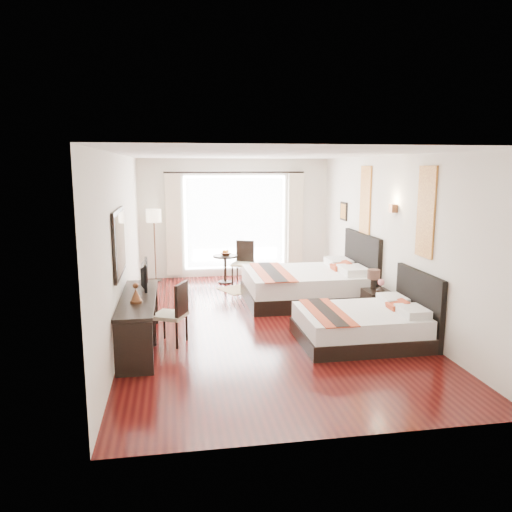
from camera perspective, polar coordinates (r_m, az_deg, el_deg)
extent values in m
cube|color=#340909|center=(8.57, 0.76, -7.59)|extent=(4.50, 7.50, 0.01)
cube|color=white|center=(8.16, 0.81, 11.44)|extent=(4.50, 7.50, 0.02)
cube|color=silver|center=(8.92, 15.13, 2.03)|extent=(0.01, 7.50, 2.80)
cube|color=silver|center=(8.16, -14.93, 1.31)|extent=(0.01, 7.50, 2.80)
cube|color=silver|center=(11.93, -2.42, 4.34)|extent=(4.50, 0.01, 2.80)
cube|color=silver|center=(4.68, 8.98, -4.90)|extent=(4.50, 0.01, 2.80)
cube|color=white|center=(11.92, -2.41, 3.85)|extent=(2.40, 0.02, 2.20)
cube|color=white|center=(11.86, -2.37, 3.82)|extent=(2.30, 0.02, 2.10)
cube|color=beige|center=(11.74, -9.40, 3.53)|extent=(0.35, 0.14, 2.35)
cube|color=beige|center=(12.09, 4.51, 3.82)|extent=(0.35, 0.14, 2.35)
cube|color=maroon|center=(7.79, 18.85, 4.78)|extent=(0.03, 0.50, 1.35)
cube|color=maroon|center=(9.94, 12.39, 6.13)|extent=(0.03, 0.50, 1.35)
cube|color=#4F2F1C|center=(8.70, 15.39, 5.27)|extent=(0.10, 0.14, 0.14)
cube|color=black|center=(7.30, -15.40, 1.47)|extent=(0.04, 1.25, 0.95)
cube|color=white|center=(7.30, -15.20, 1.47)|extent=(0.01, 1.12, 0.82)
cube|color=black|center=(7.76, 11.64, -8.81)|extent=(1.81, 1.41, 0.22)
cube|color=silver|center=(7.69, 11.71, -7.10)|extent=(1.75, 1.37, 0.26)
cube|color=black|center=(8.02, 18.08, -5.37)|extent=(0.08, 1.41, 1.06)
cube|color=#AF461C|center=(7.49, 8.10, -6.35)|extent=(0.48, 1.47, 0.02)
cube|color=black|center=(9.85, 5.46, -4.41)|extent=(2.26, 1.77, 0.28)
cube|color=silver|center=(9.78, 5.49, -2.68)|extent=(2.20, 1.73, 0.33)
cube|color=black|center=(10.09, 11.95, -1.17)|extent=(0.08, 1.77, 1.32)
cube|color=#AF461C|center=(9.60, 1.84, -1.82)|extent=(0.61, 1.83, 0.02)
cube|color=black|center=(8.91, 13.69, -5.46)|extent=(0.42, 0.53, 0.51)
cylinder|color=black|center=(8.95, 13.25, -3.13)|extent=(0.09, 0.09, 0.18)
cylinder|color=#39241B|center=(8.91, 13.30, -2.04)|extent=(0.22, 0.22, 0.17)
imported|color=black|center=(8.65, 14.07, -3.78)|extent=(0.15, 0.15, 0.14)
cube|color=black|center=(7.54, -13.23, -7.32)|extent=(0.50, 2.20, 0.76)
imported|color=black|center=(7.92, -13.00, -2.06)|extent=(0.12, 0.74, 0.42)
cube|color=beige|center=(7.56, -9.81, -6.69)|extent=(0.58, 0.58, 0.06)
cube|color=black|center=(7.41, -8.50, -4.90)|extent=(0.21, 0.39, 0.48)
cylinder|color=black|center=(11.78, -11.35, -2.76)|extent=(0.25, 0.25, 0.03)
cylinder|color=#4F2F1C|center=(11.64, -11.47, 0.69)|extent=(0.03, 0.03, 1.42)
cylinder|color=#FFECC7|center=(11.54, -11.61, 4.55)|extent=(0.34, 0.34, 0.29)
cylinder|color=black|center=(11.35, -3.54, -1.50)|extent=(0.55, 0.55, 0.64)
imported|color=#472919|center=(11.28, -3.48, 0.22)|extent=(0.29, 0.29, 0.06)
cube|color=beige|center=(11.23, -1.52, -0.94)|extent=(0.59, 0.59, 0.06)
cube|color=black|center=(11.37, -1.24, 0.56)|extent=(0.40, 0.22, 0.49)
cube|color=tan|center=(10.87, -1.09, -3.69)|extent=(1.32, 1.14, 0.01)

